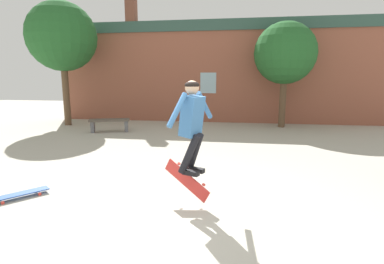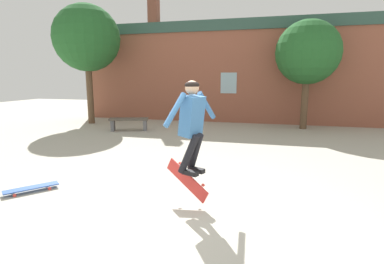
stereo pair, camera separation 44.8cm
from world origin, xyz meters
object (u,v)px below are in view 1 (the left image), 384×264
Objects in this scene: tree_left at (62,37)px; skateboard_flipping at (187,180)px; skateboard_resting at (20,194)px; skater at (192,120)px; park_bench at (110,123)px; tree_right at (285,54)px.

tree_left is 6.33× the size of skateboard_flipping.
skater is at bearing 133.11° from skateboard_resting.
skateboard_flipping is at bearing -75.22° from park_bench.
tree_left is 4.25m from park_bench.
tree_left is 6.18× the size of skateboard_resting.
tree_right is 8.92m from tree_left.
skater is 0.97m from skateboard_flipping.
skater is (6.44, -7.13, -2.23)m from tree_left.
skater is (-2.41, -7.99, -1.54)m from tree_right.
tree_left reaches higher than skater.
skateboard_resting is (-2.79, -0.22, -0.32)m from skateboard_flipping.
tree_left is 3.35× the size of park_bench.
tree_right is 2.88× the size of skater.
tree_left is 8.89m from skateboard_resting.
skateboard_flipping is at bearing -107.36° from tree_right.
skater is at bearing -106.75° from tree_right.
tree_right is at bearing 95.19° from skater.
tree_left is (-8.85, -0.86, 0.69)m from tree_right.
park_bench is at bearing 146.29° from skater.
park_bench is 1.04× the size of skater.
skateboard_resting is at bearing -153.89° from skater.
park_bench is at bearing -130.50° from skateboard_resting.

